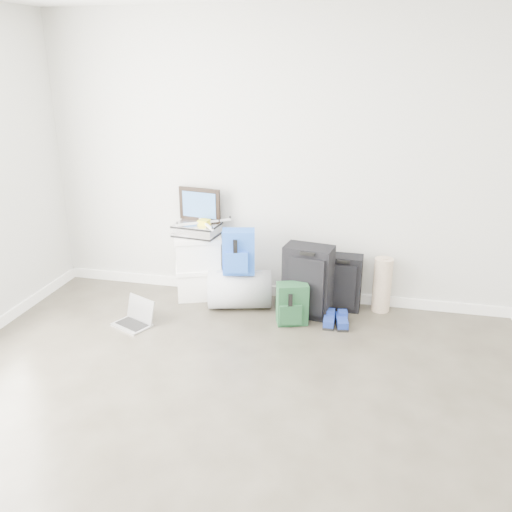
% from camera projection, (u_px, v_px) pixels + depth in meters
% --- Properties ---
extents(ground, '(5.00, 5.00, 0.00)m').
position_uv_depth(ground, '(193.00, 465.00, 3.19)').
color(ground, '#342F25').
rests_on(ground, ground).
extents(room_envelope, '(4.52, 5.02, 2.71)m').
position_uv_depth(room_envelope, '(180.00, 176.00, 2.62)').
color(room_envelope, beige).
rests_on(room_envelope, ground).
extents(boxes_stack, '(0.55, 0.50, 0.64)m').
position_uv_depth(boxes_stack, '(199.00, 266.00, 5.36)').
color(boxes_stack, white).
rests_on(boxes_stack, ground).
extents(briefcase, '(0.44, 0.35, 0.12)m').
position_uv_depth(briefcase, '(197.00, 229.00, 5.23)').
color(briefcase, '#B2B2B7').
rests_on(briefcase, boxes_stack).
extents(painting, '(0.43, 0.10, 0.33)m').
position_uv_depth(painting, '(200.00, 205.00, 5.24)').
color(painting, black).
rests_on(painting, briefcase).
extents(drone, '(0.46, 0.46, 0.05)m').
position_uv_depth(drone, '(204.00, 222.00, 5.16)').
color(drone, yellow).
rests_on(drone, briefcase).
extents(duffel_bag, '(0.66, 0.50, 0.37)m').
position_uv_depth(duffel_bag, '(240.00, 289.00, 5.16)').
color(duffel_bag, gray).
rests_on(duffel_bag, ground).
extents(blue_backpack, '(0.33, 0.27, 0.41)m').
position_uv_depth(blue_backpack, '(238.00, 253.00, 5.00)').
color(blue_backpack, '#1B39B4').
rests_on(blue_backpack, duffel_bag).
extents(large_suitcase, '(0.47, 0.34, 0.67)m').
position_uv_depth(large_suitcase, '(308.00, 281.00, 4.95)').
color(large_suitcase, black).
rests_on(large_suitcase, ground).
extents(green_backpack, '(0.31, 0.27, 0.38)m').
position_uv_depth(green_backpack, '(292.00, 305.00, 4.83)').
color(green_backpack, '#153B22').
rests_on(green_backpack, ground).
extents(carry_on, '(0.34, 0.23, 0.53)m').
position_uv_depth(carry_on, '(343.00, 283.00, 5.09)').
color(carry_on, black).
rests_on(carry_on, ground).
extents(shoes, '(0.23, 0.26, 0.08)m').
position_uv_depth(shoes, '(335.00, 321.00, 4.85)').
color(shoes, black).
rests_on(shoes, ground).
extents(rolled_rug, '(0.17, 0.17, 0.52)m').
position_uv_depth(rolled_rug, '(382.00, 285.00, 5.06)').
color(rolled_rug, tan).
rests_on(rolled_rug, ground).
extents(laptop, '(0.40, 0.35, 0.23)m').
position_uv_depth(laptop, '(135.00, 318.00, 4.86)').
color(laptop, silver).
rests_on(laptop, ground).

